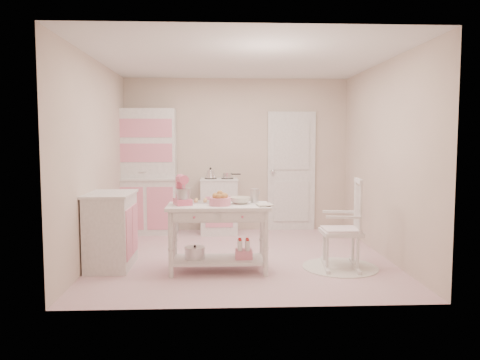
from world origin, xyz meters
The scene contains 14 objects.
room_shell centered at (0.00, 0.00, 1.65)m, with size 3.84×3.84×2.62m.
door centered at (0.95, 1.87, 1.02)m, with size 0.82×0.05×2.04m, color white.
hutch centered at (-1.50, 1.66, 1.04)m, with size 1.06×0.50×2.08m, color white.
stove centered at (-0.30, 1.61, 0.46)m, with size 0.62×0.57×0.92m, color white.
base_cabinet centered at (-1.63, -0.43, 0.46)m, with size 0.54×0.84×0.92m, color white.
lace_rug centered at (1.18, -0.59, 0.01)m, with size 0.92×0.92×0.01m, color white.
rocking_chair centered at (1.18, -0.59, 0.55)m, with size 0.48×0.72×1.10m, color white.
work_table centered at (-0.31, -0.67, 0.40)m, with size 1.20×0.60×0.80m, color white.
stand_mixer centered at (-0.73, -0.65, 0.97)m, with size 0.20×0.28×0.34m, color pink.
cookie_tray centered at (-0.46, -0.49, 0.81)m, with size 0.34×0.24×0.02m, color silver.
bread_basket centered at (-0.29, -0.72, 0.85)m, with size 0.25×0.25×0.09m, color pink.
mixing_bowl centered at (-0.05, -0.59, 0.84)m, with size 0.25×0.25×0.08m, color silver.
metal_pitcher centered at (0.13, -0.51, 0.89)m, with size 0.10×0.10×0.17m, color silver.
recipe_book centered at (0.14, -0.79, 0.81)m, with size 0.17×0.23×0.02m, color silver.
Camera 1 is at (-0.31, -6.14, 1.57)m, focal length 35.00 mm.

